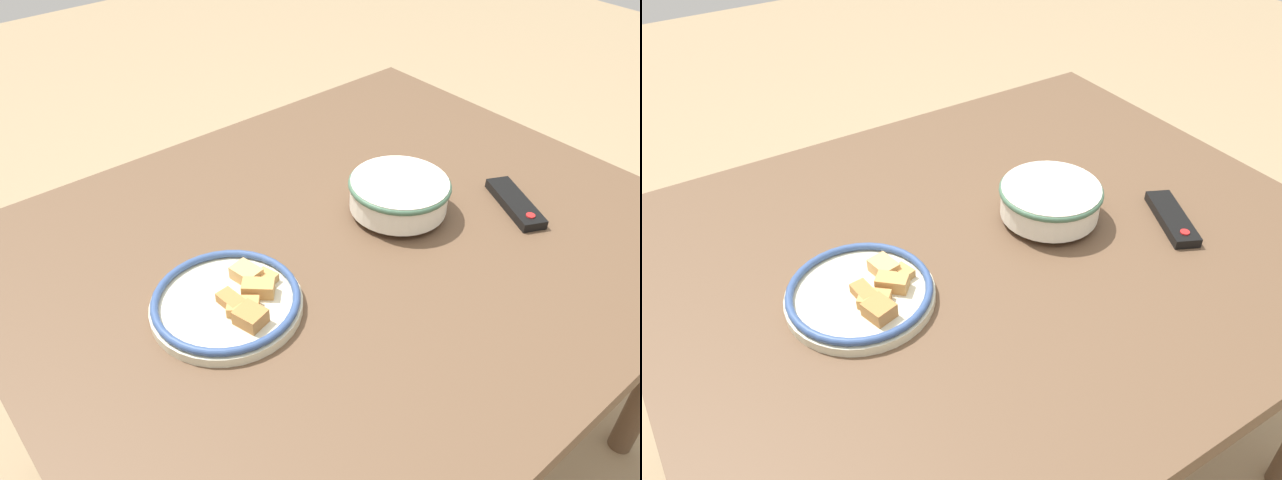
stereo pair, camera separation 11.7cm
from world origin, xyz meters
TOP-DOWN VIEW (x-y plane):
  - ground_plane at (0.00, 0.00)m, footprint 8.00×8.00m
  - dining_table at (0.00, 0.00)m, footprint 1.33×1.10m
  - noodle_bowl at (-0.14, -0.00)m, footprint 0.21×0.21m
  - food_plate at (0.29, 0.02)m, footprint 0.26×0.26m
  - tv_remote at (-0.34, 0.15)m, footprint 0.12×0.18m

SIDE VIEW (x-z plane):
  - ground_plane at x=0.00m, z-range 0.00..0.00m
  - dining_table at x=0.00m, z-range 0.29..1.02m
  - tv_remote at x=-0.34m, z-range 0.73..0.75m
  - food_plate at x=0.29m, z-range 0.72..0.77m
  - noodle_bowl at x=-0.14m, z-range 0.74..0.81m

